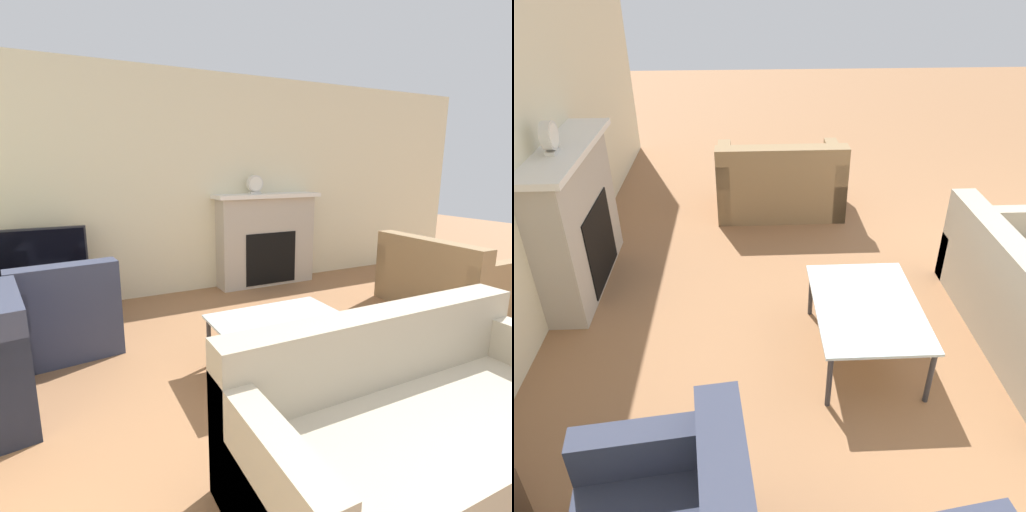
# 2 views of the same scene
# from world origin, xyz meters

# --- Properties ---
(fireplace) EXTENTS (1.46, 0.36, 1.23)m
(fireplace) POSITION_xyz_m (0.95, 4.37, 0.64)
(fireplace) COLOR #B2A899
(fireplace) RESTS_ON ground_plane
(couch_loveseat) EXTENTS (0.86, 1.34, 0.82)m
(couch_loveseat) POSITION_xyz_m (2.28, 2.61, 0.29)
(couch_loveseat) COLOR #8C704C
(couch_loveseat) RESTS_ON ground_plane
(coffee_table) EXTENTS (1.02, 0.72, 0.43)m
(coffee_table) POSITION_xyz_m (-0.09, 2.17, 0.40)
(coffee_table) COLOR #333338
(coffee_table) RESTS_ON ground_plane
(mantel_clock) EXTENTS (0.21, 0.07, 0.24)m
(mantel_clock) POSITION_xyz_m (0.78, 4.37, 1.35)
(mantel_clock) COLOR beige
(mantel_clock) RESTS_ON fireplace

